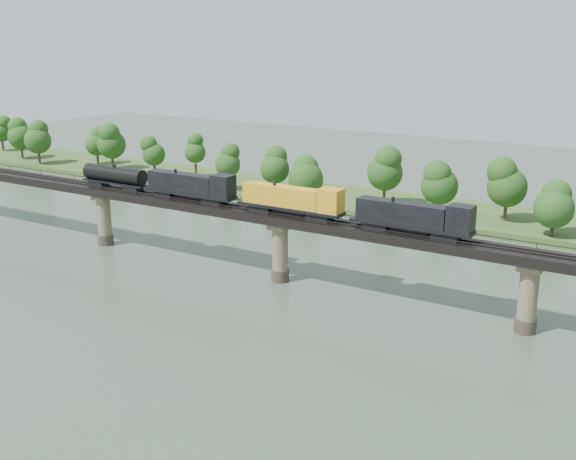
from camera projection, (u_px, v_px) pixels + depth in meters
The scene contains 6 objects.
ground at pixel (160, 346), 95.32m from camera, with size 400.00×400.00×0.00m, color #364536.
far_bank at pixel (408, 208), 164.83m from camera, with size 300.00×24.00×1.60m, color #304C1E.
bridge at pixel (280, 249), 118.45m from camera, with size 236.00×30.00×11.50m.
bridge_superstructure at pixel (280, 212), 116.74m from camera, with size 220.00×4.90×0.75m.
far_treeline at pixel (368, 173), 163.13m from camera, with size 289.06×17.54×13.60m.
freight_train at pixel (255, 195), 118.57m from camera, with size 75.67×2.95×5.21m.
Camera 1 is at (60.36, -65.76, 40.54)m, focal length 45.00 mm.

